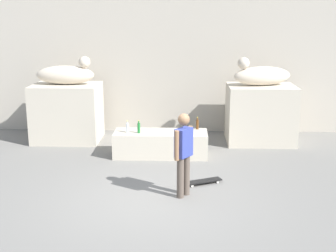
{
  "coord_description": "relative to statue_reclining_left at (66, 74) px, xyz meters",
  "views": [
    {
      "loc": [
        0.57,
        -8.18,
        3.52
      ],
      "look_at": [
        0.23,
        1.54,
        1.1
      ],
      "focal_mm": 48.64,
      "sensor_mm": 36.0,
      "label": 1
    }
  ],
  "objects": [
    {
      "name": "ground_plane",
      "position": [
        2.67,
        -4.22,
        -1.88
      ],
      "size": [
        40.0,
        40.0,
        0.0
      ],
      "primitive_type": "plane",
      "color": "slate"
    },
    {
      "name": "facade_wall",
      "position": [
        2.67,
        1.44,
        1.41
      ],
      "size": [
        11.58,
        0.6,
        6.59
      ],
      "primitive_type": "cube",
      "color": "#BAB1A1",
      "rests_on": "ground_plane"
    },
    {
      "name": "pedestal_left",
      "position": [
        -0.04,
        0.0,
        -1.08
      ],
      "size": [
        1.83,
        1.39,
        1.6
      ],
      "primitive_type": "cube",
      "color": "beige",
      "rests_on": "ground_plane"
    },
    {
      "name": "pedestal_right",
      "position": [
        5.37,
        0.0,
        -1.08
      ],
      "size": [
        1.83,
        1.39,
        1.6
      ],
      "primitive_type": "cube",
      "color": "beige",
      "rests_on": "ground_plane"
    },
    {
      "name": "statue_reclining_left",
      "position": [
        0.0,
        0.0,
        0.0
      ],
      "size": [
        1.6,
        0.56,
        0.78
      ],
      "rotation": [
        0.0,
        0.0,
        -0.0
      ],
      "color": "beige",
      "rests_on": "pedestal_left"
    },
    {
      "name": "statue_reclining_right",
      "position": [
        5.33,
        -0.01,
        0.0
      ],
      "size": [
        1.69,
        0.91,
        0.78
      ],
      "rotation": [
        0.0,
        0.0,
        3.37
      ],
      "color": "beige",
      "rests_on": "pedestal_right"
    },
    {
      "name": "ledge_block",
      "position": [
        2.67,
        -1.38,
        -1.57
      ],
      "size": [
        2.34,
        0.87,
        0.62
      ],
      "primitive_type": "cube",
      "color": "beige",
      "rests_on": "ground_plane"
    },
    {
      "name": "skater",
      "position": [
        3.24,
        -3.99,
        -0.96
      ],
      "size": [
        0.37,
        0.46,
        1.67
      ],
      "rotation": [
        0.0,
        0.0,
        4.1
      ],
      "color": "brown",
      "rests_on": "ground_plane"
    },
    {
      "name": "skateboard",
      "position": [
        3.67,
        -3.33,
        -1.82
      ],
      "size": [
        0.81,
        0.51,
        0.08
      ],
      "rotation": [
        0.0,
        0.0,
        3.57
      ],
      "color": "black",
      "rests_on": "ground_plane"
    },
    {
      "name": "bottle_clear",
      "position": [
        1.84,
        -1.45,
        -1.14
      ],
      "size": [
        0.07,
        0.07,
        0.3
      ],
      "color": "silver",
      "rests_on": "ledge_block"
    },
    {
      "name": "bottle_brown",
      "position": [
        3.59,
        -1.06,
        -1.13
      ],
      "size": [
        0.07,
        0.07,
        0.32
      ],
      "color": "#593314",
      "rests_on": "ledge_block"
    },
    {
      "name": "bottle_green",
      "position": [
        2.13,
        -1.5,
        -1.13
      ],
      "size": [
        0.07,
        0.07,
        0.32
      ],
      "color": "#1E722D",
      "rests_on": "ledge_block"
    }
  ]
}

